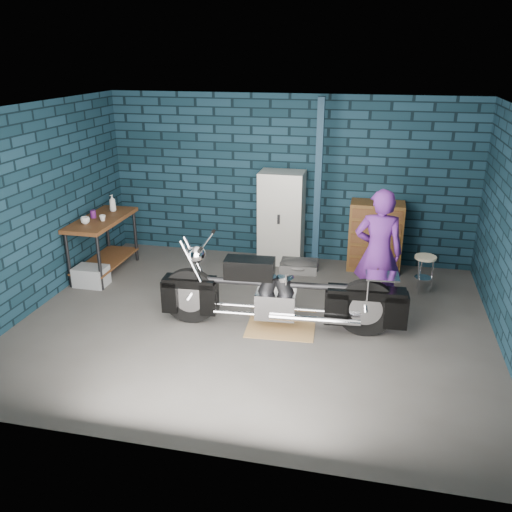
{
  "coord_description": "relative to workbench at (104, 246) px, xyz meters",
  "views": [
    {
      "loc": [
        1.4,
        -6.13,
        3.32
      ],
      "look_at": [
        -0.05,
        0.3,
        0.81
      ],
      "focal_mm": 38.0,
      "sensor_mm": 36.0,
      "label": 1
    }
  ],
  "objects": [
    {
      "name": "person",
      "position": [
        4.18,
        -0.48,
        0.4
      ],
      "size": [
        0.64,
        0.43,
        1.71
      ],
      "primitive_type": "imported",
      "rotation": [
        0.0,
        0.0,
        3.18
      ],
      "color": "#501E70",
      "rests_on": "ground"
    },
    {
      "name": "drip_mat",
      "position": [
        3.04,
        -1.2,
        -0.45
      ],
      "size": [
        0.9,
        0.7,
        0.01
      ],
      "primitive_type": "cube",
      "rotation": [
        0.0,
        0.0,
        0.06
      ],
      "color": "olive",
      "rests_on": "ground"
    },
    {
      "name": "ground",
      "position": [
        2.68,
        -1.13,
        -0.46
      ],
      "size": [
        6.0,
        6.0,
        0.0
      ],
      "primitive_type": "plane",
      "color": "#494744",
      "rests_on": "ground"
    },
    {
      "name": "motorcycle",
      "position": [
        3.04,
        -1.2,
        0.12
      ],
      "size": [
        2.66,
        0.88,
        1.15
      ],
      "primitive_type": null,
      "rotation": [
        0.0,
        0.0,
        0.06
      ],
      "color": "black",
      "rests_on": "ground"
    },
    {
      "name": "storage_bin",
      "position": [
        0.02,
        -0.5,
        -0.31
      ],
      "size": [
        0.47,
        0.34,
        0.29
      ],
      "primitive_type": "cube",
      "color": "gray",
      "rests_on": "ground"
    },
    {
      "name": "support_post",
      "position": [
        3.23,
        0.82,
        0.9
      ],
      "size": [
        0.1,
        0.1,
        2.7
      ],
      "primitive_type": "cube",
      "color": "#122839",
      "rests_on": "ground"
    },
    {
      "name": "bottle",
      "position": [
        0.01,
        0.4,
        0.59
      ],
      "size": [
        0.12,
        0.12,
        0.27
      ],
      "primitive_type": "imported",
      "rotation": [
        0.0,
        0.0,
        -0.2
      ],
      "color": "gray",
      "rests_on": "workbench"
    },
    {
      "name": "workbench",
      "position": [
        0.0,
        0.0,
        0.0
      ],
      "size": [
        0.6,
        1.4,
        0.91
      ],
      "primitive_type": "cube",
      "color": "brown",
      "rests_on": "ground"
    },
    {
      "name": "cup_a",
      "position": [
        -0.08,
        -0.32,
        0.51
      ],
      "size": [
        0.14,
        0.14,
        0.1
      ],
      "primitive_type": "imported",
      "rotation": [
        0.0,
        0.0,
        0.04
      ],
      "color": "beige",
      "rests_on": "workbench"
    },
    {
      "name": "shop_stool",
      "position": [
        4.87,
        0.34,
        -0.18
      ],
      "size": [
        0.35,
        0.35,
        0.56
      ],
      "primitive_type": null,
      "rotation": [
        0.0,
        0.0,
        -0.15
      ],
      "color": "beige",
      "rests_on": "ground"
    },
    {
      "name": "locker",
      "position": [
        2.62,
        1.1,
        0.31
      ],
      "size": [
        0.71,
        0.51,
        1.52
      ],
      "primitive_type": "cube",
      "color": "beige",
      "rests_on": "ground"
    },
    {
      "name": "tool_chest",
      "position": [
        4.14,
        1.1,
        0.1
      ],
      "size": [
        0.83,
        0.46,
        1.11
      ],
      "primitive_type": "cube",
      "color": "brown",
      "rests_on": "ground"
    },
    {
      "name": "mug_purple",
      "position": [
        -0.11,
        -0.02,
        0.51
      ],
      "size": [
        0.11,
        0.11,
        0.12
      ],
      "primitive_type": "cylinder",
      "rotation": [
        0.0,
        0.0,
        0.33
      ],
      "color": "#541861",
      "rests_on": "workbench"
    },
    {
      "name": "cup_b",
      "position": [
        0.1,
        -0.13,
        0.5
      ],
      "size": [
        0.12,
        0.12,
        0.09
      ],
      "primitive_type": "imported",
      "rotation": [
        0.0,
        0.0,
        0.31
      ],
      "color": "beige",
      "rests_on": "workbench"
    },
    {
      "name": "room_walls",
      "position": [
        2.68,
        -0.58,
        1.45
      ],
      "size": [
        6.02,
        5.01,
        2.71
      ],
      "color": "black",
      "rests_on": "ground"
    }
  ]
}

